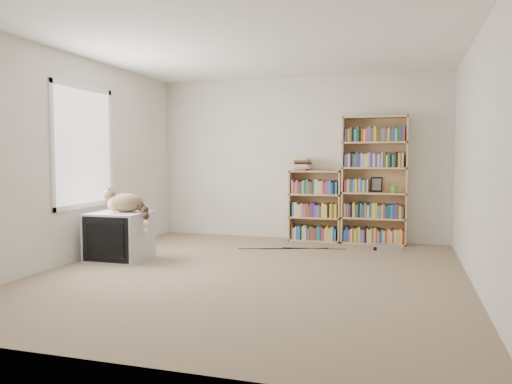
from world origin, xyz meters
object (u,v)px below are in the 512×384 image
(crt_tv, at_px, (120,236))
(bookcase_tall, at_px, (374,184))
(cat, at_px, (129,205))
(dvd_player, at_px, (387,247))
(bookcase_short, at_px, (315,208))

(crt_tv, relative_size, bookcase_tall, 0.37)
(cat, xyz_separation_m, bookcase_tall, (2.84, 2.05, 0.21))
(crt_tv, distance_m, cat, 0.40)
(dvd_player, bearing_deg, bookcase_short, 136.84)
(cat, height_order, dvd_player, cat)
(cat, relative_size, dvd_player, 2.08)
(crt_tv, height_order, cat, cat)
(dvd_player, bearing_deg, cat, -171.35)
(crt_tv, height_order, bookcase_short, bookcase_short)
(dvd_player, bearing_deg, bookcase_tall, 94.80)
(bookcase_short, height_order, dvd_player, bookcase_short)
(cat, height_order, bookcase_tall, bookcase_tall)
(cat, bearing_deg, bookcase_short, 28.42)
(bookcase_tall, bearing_deg, crt_tv, -144.69)
(bookcase_short, xyz_separation_m, dvd_player, (1.08, -0.50, -0.46))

